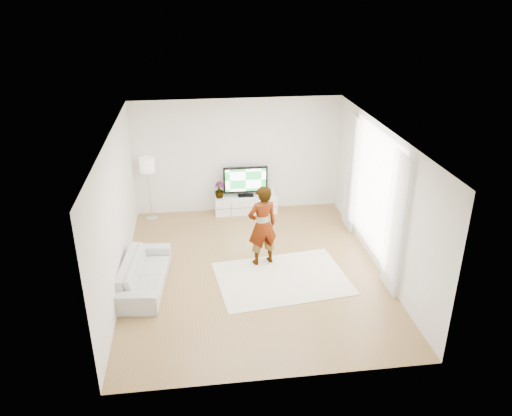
{
  "coord_description": "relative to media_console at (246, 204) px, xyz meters",
  "views": [
    {
      "loc": [
        -1.03,
        -8.46,
        5.23
      ],
      "look_at": [
        0.12,
        0.4,
        1.18
      ],
      "focal_mm": 35.0,
      "sensor_mm": 36.0,
      "label": 1
    }
  ],
  "objects": [
    {
      "name": "player",
      "position": [
        0.06,
        -2.49,
        0.63
      ],
      "size": [
        0.69,
        0.55,
        1.68
      ],
      "primitive_type": "imported",
      "rotation": [
        0.0,
        0.0,
        3.4
      ],
      "color": "#334772",
      "rests_on": "rug"
    },
    {
      "name": "floor",
      "position": [
        -0.17,
        -2.76,
        -0.22
      ],
      "size": [
        6.0,
        6.0,
        0.0
      ],
      "primitive_type": "plane",
      "color": "#AA834C",
      "rests_on": "ground"
    },
    {
      "name": "wall_front",
      "position": [
        -0.17,
        -5.76,
        1.18
      ],
      "size": [
        5.0,
        0.02,
        2.8
      ],
      "primitive_type": "cube",
      "color": "white",
      "rests_on": "floor"
    },
    {
      "name": "rug",
      "position": [
        0.35,
        -3.13,
        -0.21
      ],
      "size": [
        2.66,
        2.06,
        0.01
      ],
      "primitive_type": "cube",
      "rotation": [
        0.0,
        0.0,
        0.12
      ],
      "color": "white",
      "rests_on": "floor"
    },
    {
      "name": "game_console",
      "position": [
        0.67,
        -0.0,
        0.33
      ],
      "size": [
        0.09,
        0.18,
        0.23
      ],
      "rotation": [
        0.0,
        0.0,
        -0.2
      ],
      "color": "white",
      "rests_on": "media_console"
    },
    {
      "name": "wall_left",
      "position": [
        -2.67,
        -2.76,
        1.18
      ],
      "size": [
        0.02,
        6.0,
        2.8
      ],
      "primitive_type": "cube",
      "color": "white",
      "rests_on": "floor"
    },
    {
      "name": "potted_plant",
      "position": [
        -0.65,
        0.0,
        0.42
      ],
      "size": [
        0.26,
        0.26,
        0.4
      ],
      "primitive_type": "imported",
      "rotation": [
        0.0,
        0.0,
        -0.19
      ],
      "color": "#3F7238",
      "rests_on": "media_console"
    },
    {
      "name": "television",
      "position": [
        -0.0,
        0.03,
        0.62
      ],
      "size": [
        1.08,
        0.21,
        0.75
      ],
      "color": "black",
      "rests_on": "media_console"
    },
    {
      "name": "sofa",
      "position": [
        -2.25,
        -3.06,
        0.07
      ],
      "size": [
        0.95,
        2.01,
        0.57
      ],
      "primitive_type": "imported",
      "rotation": [
        0.0,
        0.0,
        1.47
      ],
      "color": "silver",
      "rests_on": "floor"
    },
    {
      "name": "window",
      "position": [
        2.31,
        -2.46,
        1.23
      ],
      "size": [
        0.01,
        2.6,
        2.5
      ],
      "primitive_type": "cube",
      "color": "white",
      "rests_on": "wall_right"
    },
    {
      "name": "curtain_far",
      "position": [
        2.23,
        -1.16,
        1.13
      ],
      "size": [
        0.04,
        0.7,
        2.6
      ],
      "primitive_type": "cube",
      "color": "white",
      "rests_on": "floor"
    },
    {
      "name": "ceiling",
      "position": [
        -0.17,
        -2.76,
        2.58
      ],
      "size": [
        6.0,
        6.0,
        0.0
      ],
      "primitive_type": "plane",
      "color": "white",
      "rests_on": "wall_back"
    },
    {
      "name": "floor_lamp",
      "position": [
        -2.31,
        -0.06,
        1.09
      ],
      "size": [
        0.34,
        0.34,
        1.54
      ],
      "color": "silver",
      "rests_on": "floor"
    },
    {
      "name": "wall_back",
      "position": [
        -0.17,
        0.24,
        1.18
      ],
      "size": [
        5.0,
        0.02,
        2.8
      ],
      "primitive_type": "cube",
      "color": "white",
      "rests_on": "floor"
    },
    {
      "name": "curtain_near",
      "position": [
        2.23,
        -3.76,
        1.13
      ],
      "size": [
        0.04,
        0.7,
        2.6
      ],
      "primitive_type": "cube",
      "color": "white",
      "rests_on": "floor"
    },
    {
      "name": "media_console",
      "position": [
        0.0,
        0.0,
        0.0
      ],
      "size": [
        1.53,
        0.44,
        0.43
      ],
      "color": "white",
      "rests_on": "floor"
    },
    {
      "name": "wall_right",
      "position": [
        2.33,
        -2.76,
        1.18
      ],
      "size": [
        0.02,
        6.0,
        2.8
      ],
      "primitive_type": "cube",
      "color": "white",
      "rests_on": "floor"
    }
  ]
}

